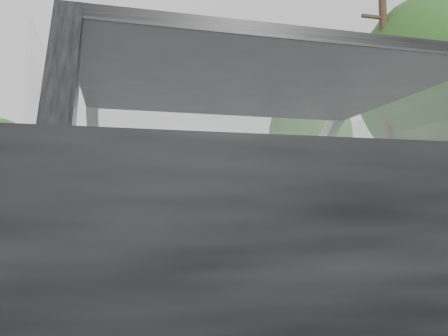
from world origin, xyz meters
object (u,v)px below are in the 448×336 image
subject_car (232,226)px  utility_pole (386,111)px  highway_sign (263,199)px  cat (243,172)px  other_car (94,207)px

subject_car → utility_pole: bearing=51.8°
highway_sign → cat: bearing=-107.7°
highway_sign → utility_pole: 9.63m
cat → other_car: other_car is taller
cat → other_car: size_ratio=0.11×
cat → utility_pole: 12.87m
other_car → highway_sign: size_ratio=1.98×
subject_car → highway_sign: bearing=70.5°
highway_sign → other_car: bearing=-154.8°
other_car → highway_sign: bearing=23.5°
other_car → highway_sign: highway_sign is taller
subject_car → highway_sign: size_ratio=1.64×
utility_pole → subject_car: bearing=-128.2°
other_car → highway_sign: 9.18m
highway_sign → utility_pole: size_ratio=0.30×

